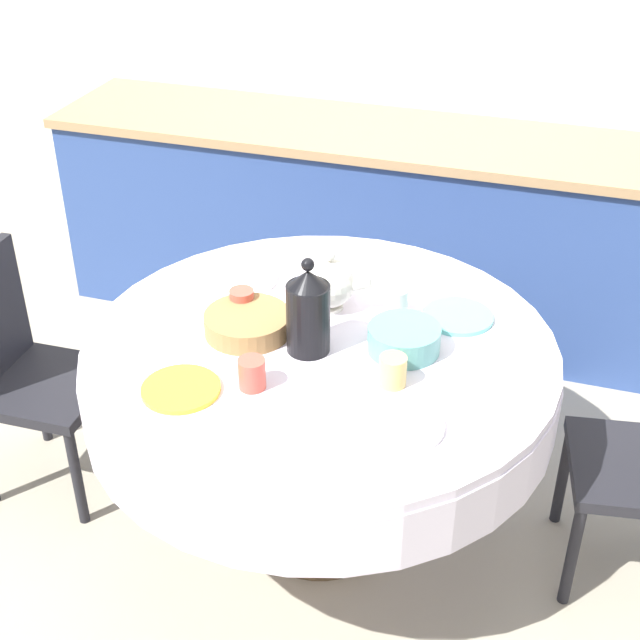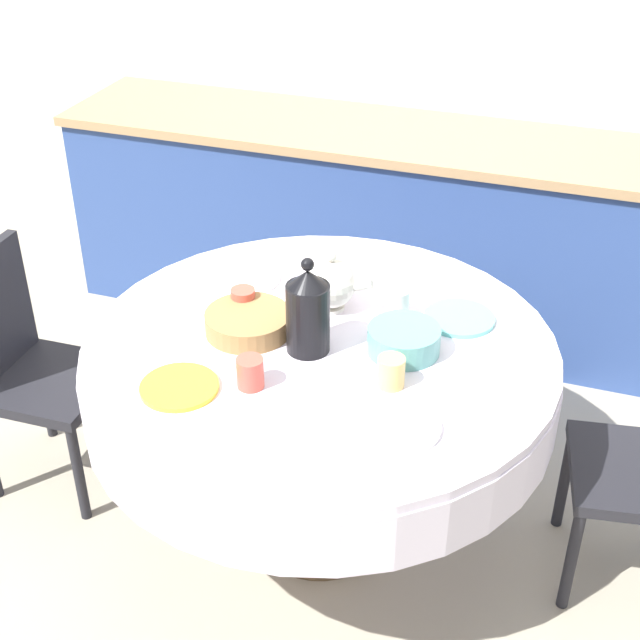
{
  "view_description": "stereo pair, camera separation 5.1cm",
  "coord_description": "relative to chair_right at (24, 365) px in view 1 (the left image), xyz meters",
  "views": [
    {
      "loc": [
        0.66,
        -2.07,
        2.22
      ],
      "look_at": [
        0.0,
        0.0,
        0.85
      ],
      "focal_mm": 50.0,
      "sensor_mm": 36.0,
      "label": 1
    },
    {
      "loc": [
        0.71,
        -2.06,
        2.22
      ],
      "look_at": [
        0.0,
        0.0,
        0.85
      ],
      "focal_mm": 50.0,
      "sensor_mm": 36.0,
      "label": 2
    }
  ],
  "objects": [
    {
      "name": "ground_plane",
      "position": [
        1.04,
        0.03,
        -0.48
      ],
      "size": [
        12.0,
        12.0,
        0.0
      ],
      "primitive_type": "plane",
      "color": "#9E937F"
    },
    {
      "name": "wall_back",
      "position": [
        1.04,
        1.8,
        0.82
      ],
      "size": [
        7.0,
        0.05,
        2.6
      ],
      "color": "silver",
      "rests_on": "ground_plane"
    },
    {
      "name": "kitchen_counter",
      "position": [
        1.04,
        1.46,
        -0.03
      ],
      "size": [
        3.24,
        0.64,
        0.9
      ],
      "color": "#2D4784",
      "rests_on": "ground_plane"
    },
    {
      "name": "dining_table",
      "position": [
        1.04,
        0.03,
        0.16
      ],
      "size": [
        1.41,
        1.41,
        0.77
      ],
      "color": "brown",
      "rests_on": "ground_plane"
    },
    {
      "name": "chair_right",
      "position": [
        0.0,
        0.0,
        0.0
      ],
      "size": [
        0.41,
        0.41,
        0.88
      ],
      "rotation": [
        0.0,
        0.0,
        -1.54
      ],
      "color": "black",
      "rests_on": "ground_plane"
    },
    {
      "name": "plate_near_left",
      "position": [
        0.76,
        -0.31,
        0.29
      ],
      "size": [
        0.22,
        0.22,
        0.01
      ],
      "primitive_type": "cylinder",
      "color": "yellow",
      "rests_on": "dining_table"
    },
    {
      "name": "cup_near_left",
      "position": [
        0.93,
        -0.23,
        0.33
      ],
      "size": [
        0.08,
        0.08,
        0.09
      ],
      "primitive_type": "cylinder",
      "color": "#CC4C3D",
      "rests_on": "dining_table"
    },
    {
      "name": "plate_near_right",
      "position": [
        1.36,
        -0.28,
        0.29
      ],
      "size": [
        0.22,
        0.22,
        0.01
      ],
      "primitive_type": "cylinder",
      "color": "white",
      "rests_on": "dining_table"
    },
    {
      "name": "cup_near_right",
      "position": [
        1.29,
        -0.11,
        0.33
      ],
      "size": [
        0.08,
        0.08,
        0.09
      ],
      "primitive_type": "cylinder",
      "color": "#DBB766",
      "rests_on": "dining_table"
    },
    {
      "name": "plate_far_left",
      "position": [
        0.7,
        0.3,
        0.29
      ],
      "size": [
        0.22,
        0.22,
        0.01
      ],
      "primitive_type": "cylinder",
      "color": "white",
      "rests_on": "dining_table"
    },
    {
      "name": "cup_far_left",
      "position": [
        0.77,
        0.1,
        0.33
      ],
      "size": [
        0.08,
        0.08,
        0.09
      ],
      "primitive_type": "cylinder",
      "color": "#CC4C3D",
      "rests_on": "dining_table"
    },
    {
      "name": "plate_far_right",
      "position": [
        1.41,
        0.29,
        0.29
      ],
      "size": [
        0.22,
        0.22,
        0.01
      ],
      "primitive_type": "cylinder",
      "color": "#60BCB7",
      "rests_on": "dining_table"
    },
    {
      "name": "cup_far_right",
      "position": [
        1.22,
        0.25,
        0.33
      ],
      "size": [
        0.08,
        0.08,
        0.09
      ],
      "primitive_type": "cylinder",
      "color": "white",
      "rests_on": "dining_table"
    },
    {
      "name": "coffee_carafe",
      "position": [
        1.02,
        -0.01,
        0.41
      ],
      "size": [
        0.13,
        0.13,
        0.3
      ],
      "color": "black",
      "rests_on": "dining_table"
    },
    {
      "name": "teapot",
      "position": [
        1.01,
        0.22,
        0.37
      ],
      "size": [
        0.21,
        0.15,
        0.2
      ],
      "color": "silver",
      "rests_on": "dining_table"
    },
    {
      "name": "bread_basket",
      "position": [
        0.82,
        0.02,
        0.32
      ],
      "size": [
        0.26,
        0.26,
        0.06
      ],
      "primitive_type": "cylinder",
      "color": "olive",
      "rests_on": "dining_table"
    },
    {
      "name": "fruit_bowl",
      "position": [
        1.29,
        0.07,
        0.32
      ],
      "size": [
        0.21,
        0.21,
        0.08
      ],
      "primitive_type": "cylinder",
      "color": "#569993",
      "rests_on": "dining_table"
    }
  ]
}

